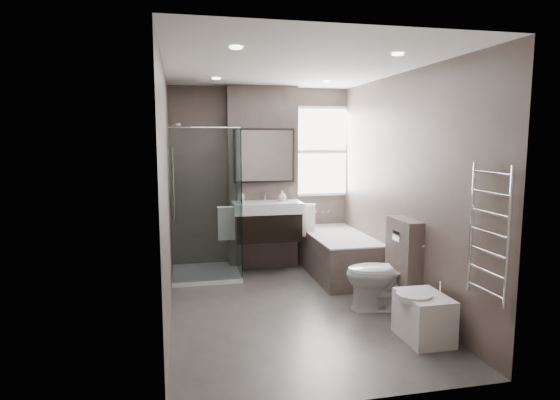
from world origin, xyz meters
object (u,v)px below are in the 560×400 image
object	(u,v)px
toilet	(382,274)
bathtub	(338,253)
bidet	(423,316)
vanity	(267,220)

from	to	relation	value
toilet	bathtub	bearing A→B (deg)	-167.51
toilet	bidet	distance (m)	0.83
bathtub	toilet	bearing A→B (deg)	-88.08
vanity	toilet	bearing A→B (deg)	-59.79
bathtub	vanity	bearing A→B (deg)	160.63
bathtub	bidet	xyz separation A→B (m)	(0.09, -2.15, -0.09)
vanity	toilet	distance (m)	1.96
bathtub	bidet	size ratio (longest dim) A/B	2.87
vanity	bidet	bearing A→B (deg)	-67.75
vanity	toilet	size ratio (longest dim) A/B	1.18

